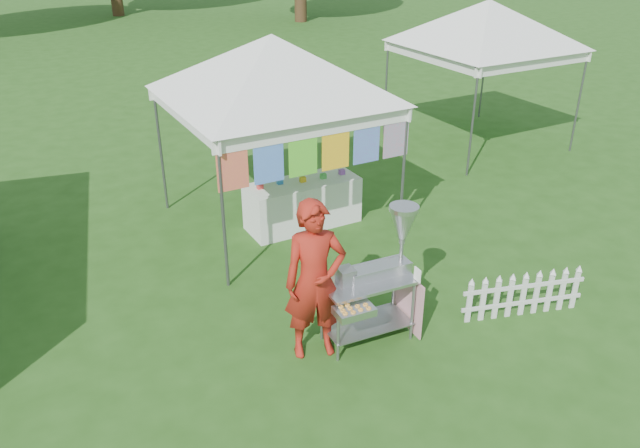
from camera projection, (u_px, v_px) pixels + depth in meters
ground at (403, 335)px, 7.48m from camera, size 120.00×120.00×0.00m
canopy_main at (272, 35)px, 8.88m from camera, size 4.24×4.24×3.45m
canopy_right at (490, 0)px, 12.43m from camera, size 4.24×4.24×3.45m
donut_cart at (383, 266)px, 7.05m from camera, size 1.23×0.76×1.64m
vendor at (315, 281)px, 6.80m from camera, size 0.79×0.62×1.90m
picket_fence at (523, 295)px, 7.74m from camera, size 1.56×0.48×0.56m
display_table at (303, 203)px, 9.97m from camera, size 1.80×0.70×0.76m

